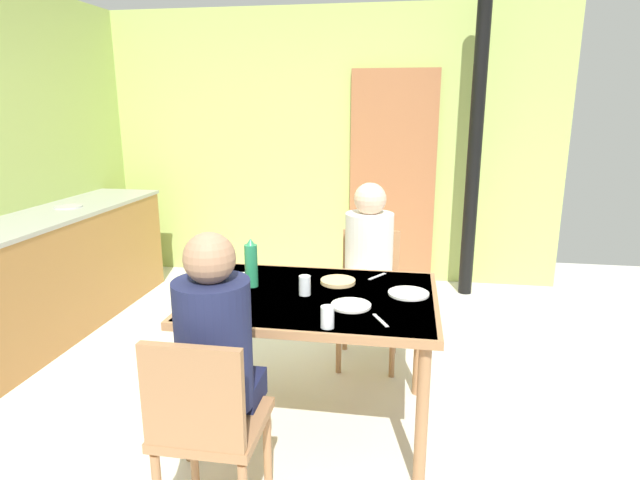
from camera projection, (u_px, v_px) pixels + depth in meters
name	position (u px, v px, depth m)	size (l,w,h in m)	color
ground_plane	(248.00, 418.00, 2.92)	(6.85, 6.85, 0.00)	silver
wall_back	(323.00, 147.00, 5.12)	(4.46, 0.10, 2.56)	#A9BF62
door_wooden	(392.00, 179.00, 5.01)	(0.80, 0.05, 2.00)	#9F603B
stove_pipe_column	(474.00, 152.00, 4.57)	(0.12, 0.12, 2.56)	black
kitchen_counter	(43.00, 277.00, 3.88)	(0.61, 2.64, 0.91)	#A26F3A
dining_table	(315.00, 309.00, 2.72)	(1.23, 0.93, 0.74)	#A4724A
chair_near_diner	(206.00, 423.00, 2.02)	(0.40, 0.40, 0.87)	#A4724A
chair_far_diner	(369.00, 288.00, 3.51)	(0.40, 0.40, 0.87)	#A4724A
person_near_diner	(215.00, 340.00, 2.08)	(0.30, 0.37, 0.77)	#171C3F
person_far_diner	(369.00, 253.00, 3.31)	(0.30, 0.37, 0.77)	silver
water_bottle_green_near	(251.00, 264.00, 2.80)	(0.07, 0.07, 0.26)	#258554
serving_bowl_center	(219.00, 306.00, 2.47)	(0.17, 0.17, 0.06)	silver
dinner_plate_near_left	(409.00, 293.00, 2.70)	(0.21, 0.21, 0.01)	white
dinner_plate_near_right	(351.00, 305.00, 2.54)	(0.19, 0.19, 0.01)	white
drinking_glass_by_near_diner	(305.00, 285.00, 2.68)	(0.06, 0.06, 0.10)	silver
drinking_glass_by_far_diner	(327.00, 317.00, 2.29)	(0.06, 0.06, 0.10)	silver
bread_plate_sliced	(338.00, 281.00, 2.87)	(0.19, 0.19, 0.02)	#DBB77A
cutlery_knife_near	(377.00, 276.00, 2.98)	(0.15, 0.02, 0.00)	silver
cutlery_fork_near	(242.00, 273.00, 3.04)	(0.15, 0.02, 0.00)	silver
cutlery_knife_far	(380.00, 320.00, 2.37)	(0.15, 0.02, 0.00)	silver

